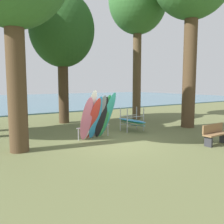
{
  "coord_description": "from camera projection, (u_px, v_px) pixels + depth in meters",
  "views": [
    {
      "loc": [
        -5.78,
        -8.53,
        2.53
      ],
      "look_at": [
        1.03,
        1.72,
        1.1
      ],
      "focal_mm": 39.53,
      "sensor_mm": 36.0,
      "label": 1
    }
  ],
  "objects": [
    {
      "name": "tree_far_right_back",
      "position": [
        138.0,
        2.0,
        16.74
      ],
      "size": [
        3.99,
        3.99,
        10.49
      ],
      "color": "brown",
      "rests_on": "ground"
    },
    {
      "name": "leaning_board_pile",
      "position": [
        97.0,
        117.0,
        11.08
      ],
      "size": [
        1.85,
        1.23,
        2.27
      ],
      "color": "pink",
      "rests_on": "ground"
    },
    {
      "name": "ground_plane",
      "position": [
        114.0,
        143.0,
        10.53
      ],
      "size": [
        80.0,
        80.0,
        0.0
      ],
      "primitive_type": "plane",
      "color": "#60663D"
    },
    {
      "name": "park_bench",
      "position": [
        215.0,
        134.0,
        10.22
      ],
      "size": [
        1.42,
        0.47,
        0.85
      ],
      "color": "#2D2D33",
      "rests_on": "ground"
    },
    {
      "name": "tree_far_left_back",
      "position": [
        62.0,
        31.0,
        15.22
      ],
      "size": [
        4.01,
        4.01,
        8.15
      ],
      "color": "#42301E",
      "rests_on": "ground"
    },
    {
      "name": "board_storage_rack",
      "position": [
        132.0,
        122.0,
        13.15
      ],
      "size": [
        1.15,
        2.13,
        1.25
      ],
      "color": "#9EA0A5",
      "rests_on": "ground"
    }
  ]
}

